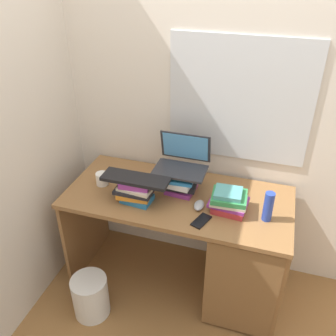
% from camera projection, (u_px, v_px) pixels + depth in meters
% --- Properties ---
extents(ground_plane, '(6.00, 6.00, 0.00)m').
position_uv_depth(ground_plane, '(176.00, 279.00, 2.76)').
color(ground_plane, olive).
extents(wall_back, '(6.00, 0.06, 2.60)m').
position_uv_depth(wall_back, '(196.00, 98.00, 2.39)').
color(wall_back, silver).
rests_on(wall_back, ground).
extents(wall_left, '(0.05, 6.00, 2.60)m').
position_uv_depth(wall_left, '(42.00, 103.00, 2.32)').
color(wall_left, beige).
rests_on(wall_left, ground).
extents(desk, '(1.45, 0.67, 0.77)m').
position_uv_depth(desk, '(230.00, 251.00, 2.43)').
color(desk, olive).
rests_on(desk, ground).
extents(book_stack_tall, '(0.22, 0.21, 0.15)m').
position_uv_depth(book_stack_tall, '(180.00, 181.00, 2.37)').
color(book_stack_tall, '#8C338C').
rests_on(book_stack_tall, desk).
extents(book_stack_keyboard_riser, '(0.24, 0.20, 0.15)m').
position_uv_depth(book_stack_keyboard_riser, '(136.00, 190.00, 2.28)').
color(book_stack_keyboard_riser, '#2672B2').
rests_on(book_stack_keyboard_riser, desk).
extents(book_stack_side, '(0.24, 0.20, 0.14)m').
position_uv_depth(book_stack_side, '(229.00, 201.00, 2.20)').
color(book_stack_side, '#B22D33').
rests_on(book_stack_side, desk).
extents(laptop, '(0.33, 0.26, 0.22)m').
position_uv_depth(laptop, '(182.00, 160.00, 2.34)').
color(laptop, '#2D2D33').
rests_on(laptop, book_stack_tall).
extents(keyboard, '(0.42, 0.14, 0.02)m').
position_uv_depth(keyboard, '(135.00, 179.00, 2.24)').
color(keyboard, black).
rests_on(keyboard, book_stack_keyboard_riser).
extents(computer_mouse, '(0.06, 0.10, 0.04)m').
position_uv_depth(computer_mouse, '(199.00, 205.00, 2.24)').
color(computer_mouse, '#A5A8AD').
rests_on(computer_mouse, desk).
extents(mug, '(0.12, 0.08, 0.09)m').
position_uv_depth(mug, '(102.00, 179.00, 2.45)').
color(mug, white).
rests_on(mug, desk).
extents(water_bottle, '(0.06, 0.06, 0.19)m').
position_uv_depth(water_bottle, '(268.00, 207.00, 2.11)').
color(water_bottle, '#263FA5').
rests_on(water_bottle, desk).
extents(cell_phone, '(0.11, 0.15, 0.01)m').
position_uv_depth(cell_phone, '(201.00, 221.00, 2.13)').
color(cell_phone, black).
rests_on(cell_phone, desk).
extents(wastebasket, '(0.24, 0.24, 0.30)m').
position_uv_depth(wastebasket, '(91.00, 296.00, 2.44)').
color(wastebasket, silver).
rests_on(wastebasket, ground).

